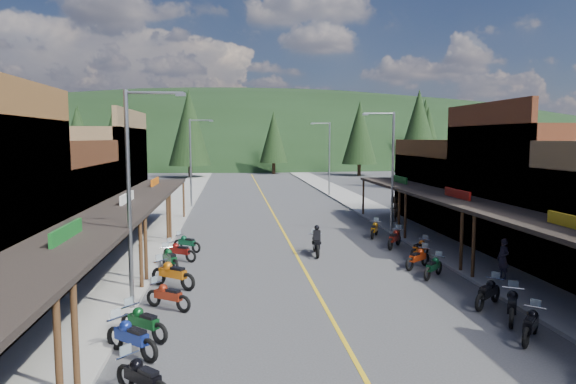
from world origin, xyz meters
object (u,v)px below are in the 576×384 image
object	(u,v)px
pine_0	(1,137)
bike_west_6	(173,273)
streetlight_3	(328,155)
pine_7	(79,133)
pine_8	(77,141)
pine_11	(419,131)
pine_6	(505,137)
pedestrian_east_a	(503,259)
bike_west_5	(168,295)
bike_west_4	(143,321)
bike_east_8	(420,248)
bike_west_8	(179,250)
shop_west_3	(78,179)
bike_east_10	(374,229)
shop_west_2	(23,215)
pine_5	(425,129)
pine_9	(428,138)
bike_east_3	(531,323)
bike_east_7	(418,257)
streetlight_0	(133,190)
pine_1	(115,133)
bike_west_3	(131,336)
pedestrian_east_b	(394,209)
bike_west_7	(170,258)
streetlight_1	(192,159)
shop_east_3	(466,189)
shop_east_2	(546,189)
bike_east_4	(512,304)
pine_3	(274,137)
pine_10	(127,135)
pine_2	(189,127)
bike_east_9	(395,237)
pine_4	(360,133)
bike_west_9	(187,242)
bike_west_2	(142,376)
streetlight_2	(391,166)
bike_east_5	(488,292)
bike_east_6	(433,266)
rider_on_bike	(316,243)

from	to	relation	value
pine_0	bike_west_6	world-z (taller)	pine_0
streetlight_3	pine_7	size ratio (longest dim) A/B	0.64
pine_8	pine_11	distance (m)	42.06
pine_6	pedestrian_east_a	size ratio (longest dim) A/B	6.14
pine_11	bike_west_5	xyz separation A→B (m)	(-25.82, -43.95, -6.62)
bike_west_4	bike_east_8	xyz separation A→B (m)	(12.62, 9.60, -0.03)
bike_west_8	bike_west_6	bearing A→B (deg)	-145.66
shop_west_3	bike_east_10	world-z (taller)	shop_west_3
shop_west_2	pine_5	bearing A→B (deg)	55.81
pine_9	bike_east_3	bearing A→B (deg)	-108.27
bike_east_7	streetlight_0	bearing A→B (deg)	-107.05
bike_east_8	pine_1	bearing A→B (deg)	159.79
bike_west_3	pedestrian_east_b	bearing A→B (deg)	7.51
streetlight_0	bike_west_7	xyz separation A→B (m)	(0.54, 5.86, -3.86)
shop_west_3	bike_west_4	world-z (taller)	shop_west_3
streetlight_3	bike_east_7	size ratio (longest dim) A/B	4.05
streetlight_1	bike_east_7	xyz separation A→B (m)	(12.46, -23.13, -3.90)
shop_east_3	bike_west_8	size ratio (longest dim) A/B	5.50
shop_east_2	bike_east_4	distance (m)	13.07
pine_3	bike_east_8	world-z (taller)	pine_3
pine_7	bike_west_5	distance (m)	86.29
pine_10	bike_west_8	world-z (taller)	pine_10
pine_7	bike_east_8	xyz separation A→B (m)	(38.37, -75.10, -6.68)
pine_3	bike_east_4	size ratio (longest dim) A/B	5.10
bike_east_4	pine_2	bearing A→B (deg)	134.63
bike_west_5	bike_east_10	distance (m)	17.03
pine_8	bike_east_10	bearing A→B (deg)	-50.36
bike_west_3	bike_east_9	xyz separation A→B (m)	(12.23, 13.52, -0.01)
bike_east_9	pedestrian_east_a	size ratio (longest dim) A/B	1.19
pine_4	pine_5	xyz separation A→B (m)	(16.00, 12.00, 0.75)
streetlight_0	bike_west_5	xyz separation A→B (m)	(1.14, 0.05, -3.89)
bike_west_4	bike_west_9	bearing A→B (deg)	39.49
bike_west_2	pedestrian_east_a	distance (m)	16.52
bike_west_4	bike_west_7	bearing A→B (deg)	41.93
pine_7	bike_east_10	xyz separation A→B (m)	(37.57, -69.29, -6.66)
pine_3	bike_west_5	xyz separation A→B (m)	(-9.82, -71.95, -5.91)
streetlight_2	bike_east_5	world-z (taller)	streetlight_2
bike_east_4	bike_east_3	bearing A→B (deg)	-70.97
pine_11	bike_east_5	xyz separation A→B (m)	(-13.93, -44.95, -6.60)
bike_east_6	pine_10	bearing A→B (deg)	157.68
streetlight_0	pine_7	xyz separation A→B (m)	(-25.05, 82.00, 2.78)
shop_east_3	pine_6	bearing A→B (deg)	58.54
pine_2	bike_west_3	world-z (taller)	pine_2
streetlight_1	pedestrian_east_b	bearing A→B (deg)	-33.39
pine_11	bike_east_3	distance (m)	50.69
streetlight_0	bike_west_7	size ratio (longest dim) A/B	3.82
shop_east_2	shop_west_3	bearing A→B (deg)	160.80
streetlight_0	bike_east_10	xyz separation A→B (m)	(12.53, 12.71, -3.89)
pine_5	bike_west_7	world-z (taller)	pine_5
bike_east_8	rider_on_bike	bearing A→B (deg)	-147.55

